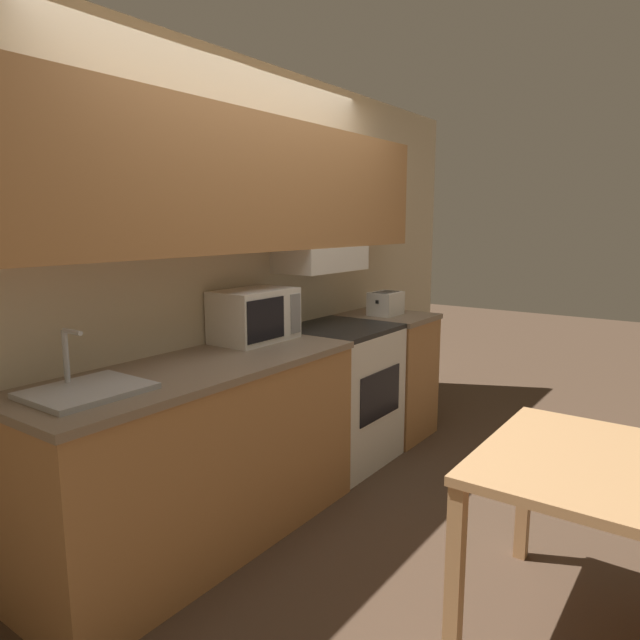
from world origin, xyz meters
TOP-DOWN VIEW (x-y plane):
  - ground_plane at (0.00, 0.00)m, footprint 16.00×16.00m
  - wall_back at (0.02, -0.07)m, footprint 5.45×0.38m
  - lower_counter_main at (-0.63, -0.32)m, footprint 1.81×0.66m
  - lower_counter_right_stub at (1.26, -0.32)m, footprint 0.55×0.66m
  - stove_range at (0.63, -0.31)m, footprint 0.70×0.63m
  - microwave at (-0.03, -0.17)m, footprint 0.49×0.31m
  - toaster at (1.23, -0.32)m, footprint 0.26×0.19m
  - sink_basin at (-1.21, -0.32)m, footprint 0.45×0.37m
  - dining_table at (-0.25, -2.00)m, footprint 0.92×0.71m

SIDE VIEW (x-z plane):
  - ground_plane at x=0.00m, z-range 0.00..0.00m
  - stove_range at x=0.63m, z-range 0.00..0.93m
  - lower_counter_main at x=-0.63m, z-range 0.00..0.93m
  - lower_counter_right_stub at x=1.26m, z-range 0.00..0.93m
  - dining_table at x=-0.25m, z-range 0.25..0.99m
  - sink_basin at x=-1.21m, z-range 0.82..1.07m
  - toaster at x=1.23m, z-range 0.93..1.10m
  - microwave at x=-0.03m, z-range 0.93..1.23m
  - wall_back at x=0.02m, z-range 0.27..2.82m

